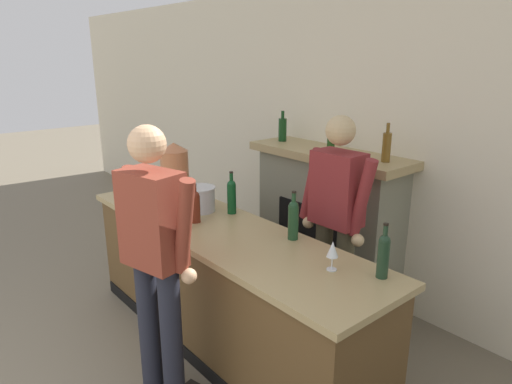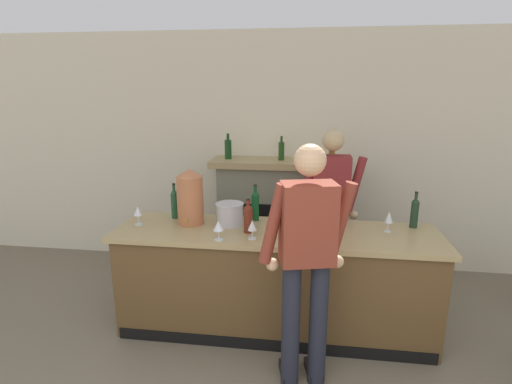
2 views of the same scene
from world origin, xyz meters
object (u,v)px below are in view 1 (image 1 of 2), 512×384
(copper_dispenser, at_px, (175,172))
(wine_glass_mid_counter, at_px, (156,206))
(wine_glass_near_bucket, at_px, (333,250))
(wine_bottle_burgundy_dark, at_px, (293,218))
(fireplace_stone, at_px, (326,221))
(wine_bottle_rose_blush, at_px, (177,177))
(wine_bottle_riesling_slim, at_px, (232,195))
(wine_glass_front_right, at_px, (140,178))
(wine_bottle_cabernet_heavy, at_px, (384,254))
(person_customer, at_px, (156,260))
(ice_bucket_steel, at_px, (200,199))
(wine_bottle_port_short, at_px, (195,205))
(wine_glass_by_dispenser, at_px, (182,215))
(person_bartender, at_px, (335,222))

(copper_dispenser, height_order, wine_glass_mid_counter, copper_dispenser)
(wine_glass_near_bucket, bearing_deg, wine_bottle_burgundy_dark, 162.04)
(fireplace_stone, distance_m, wine_bottle_rose_blush, 1.40)
(wine_bottle_riesling_slim, height_order, wine_glass_front_right, wine_bottle_riesling_slim)
(wine_bottle_cabernet_heavy, bearing_deg, wine_glass_near_bucket, -149.04)
(fireplace_stone, height_order, wine_bottle_rose_blush, fireplace_stone)
(person_customer, distance_m, wine_bottle_burgundy_dark, 0.95)
(wine_bottle_riesling_slim, relative_size, wine_glass_near_bucket, 1.90)
(wine_bottle_burgundy_dark, xyz_separation_m, wine_glass_near_bucket, (0.47, -0.15, -0.03))
(wine_bottle_cabernet_heavy, distance_m, wine_glass_front_right, 2.42)
(wine_glass_near_bucket, bearing_deg, ice_bucket_steel, -179.90)
(wine_bottle_riesling_slim, distance_m, wine_bottle_cabernet_heavy, 1.40)
(wine_bottle_port_short, height_order, wine_bottle_burgundy_dark, wine_bottle_burgundy_dark)
(person_customer, distance_m, wine_bottle_riesling_slim, 1.04)
(fireplace_stone, relative_size, wine_bottle_rose_blush, 4.92)
(ice_bucket_steel, bearing_deg, wine_bottle_port_short, -41.51)
(fireplace_stone, bearing_deg, wine_glass_by_dispenser, -94.15)
(person_customer, relative_size, wine_bottle_cabernet_heavy, 5.53)
(wine_glass_near_bucket, height_order, wine_glass_mid_counter, wine_glass_near_bucket)
(fireplace_stone, height_order, wine_glass_near_bucket, fireplace_stone)
(ice_bucket_steel, bearing_deg, wine_glass_by_dispenser, -51.73)
(person_customer, xyz_separation_m, wine_glass_front_right, (-1.49, 0.65, 0.07))
(wine_glass_front_right, bearing_deg, wine_bottle_cabernet_heavy, 6.16)
(wine_bottle_port_short, bearing_deg, wine_bottle_riesling_slim, 87.23)
(wine_glass_front_right, bearing_deg, wine_glass_by_dispenser, -10.74)
(person_customer, xyz_separation_m, wine_glass_by_dispenser, (-0.44, 0.45, 0.06))
(wine_glass_front_right, bearing_deg, wine_bottle_riesling_slim, 14.99)
(wine_glass_by_dispenser, bearing_deg, fireplace_stone, 85.85)
(wine_bottle_rose_blush, relative_size, wine_glass_front_right, 1.95)
(copper_dispenser, height_order, ice_bucket_steel, copper_dispenser)
(ice_bucket_steel, bearing_deg, wine_glass_mid_counter, -92.30)
(wine_bottle_port_short, height_order, wine_bottle_cabernet_heavy, wine_bottle_cabernet_heavy)
(wine_bottle_burgundy_dark, distance_m, wine_glass_front_right, 1.71)
(person_bartender, xyz_separation_m, copper_dispenser, (-1.26, -0.58, 0.23))
(fireplace_stone, distance_m, wine_glass_by_dispenser, 1.49)
(wine_bottle_cabernet_heavy, distance_m, wine_glass_by_dispenser, 1.43)
(wine_bottle_port_short, relative_size, wine_bottle_burgundy_dark, 0.87)
(wine_glass_mid_counter, bearing_deg, person_bartender, 45.95)
(wine_bottle_cabernet_heavy, bearing_deg, wine_bottle_riesling_slim, 179.55)
(wine_bottle_riesling_slim, height_order, wine_glass_mid_counter, wine_bottle_riesling_slim)
(wine_glass_near_bucket, distance_m, wine_glass_front_right, 2.17)
(wine_bottle_riesling_slim, relative_size, wine_glass_mid_counter, 2.05)
(wine_bottle_cabernet_heavy, xyz_separation_m, wine_glass_near_bucket, (-0.24, -0.14, -0.02))
(person_bartender, xyz_separation_m, wine_bottle_riesling_slim, (-0.70, -0.42, 0.12))
(ice_bucket_steel, relative_size, wine_bottle_burgundy_dark, 0.74)
(wine_glass_near_bucket, relative_size, wine_glass_front_right, 1.04)
(person_bartender, relative_size, wine_bottle_riesling_slim, 5.15)
(fireplace_stone, height_order, copper_dispenser, fireplace_stone)
(fireplace_stone, relative_size, wine_glass_near_bucket, 9.24)
(wine_bottle_port_short, bearing_deg, wine_glass_front_right, 176.78)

